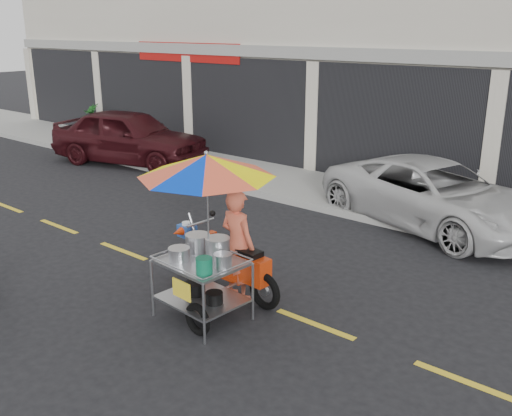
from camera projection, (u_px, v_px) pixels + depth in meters
The scene contains 8 objects.
ground at pixel (315, 324), 7.47m from camera, with size 90.00×90.00×0.00m, color black.
sidewalk at pixel (468, 216), 11.48m from camera, with size 45.00×3.00×0.15m, color gray.
centerline at pixel (315, 324), 7.47m from camera, with size 42.00×0.10×0.01m, color gold.
maroon_sedan at pixel (129, 137), 16.00m from camera, with size 1.82×4.53×1.54m, color black.
white_pickup at pixel (434, 194), 10.99m from camera, with size 2.11×4.58×1.27m, color silver.
plant_tall at pixel (95, 123), 19.12m from camera, with size 0.84×0.73×0.94m, color #144415.
plant_short at pixel (93, 119), 19.66m from camera, with size 0.59×0.59×1.05m, color #144415.
food_vendor_rig at pixel (217, 210), 7.45m from camera, with size 2.26×1.92×2.28m.
Camera 1 is at (3.64, -5.62, 3.73)m, focal length 40.00 mm.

